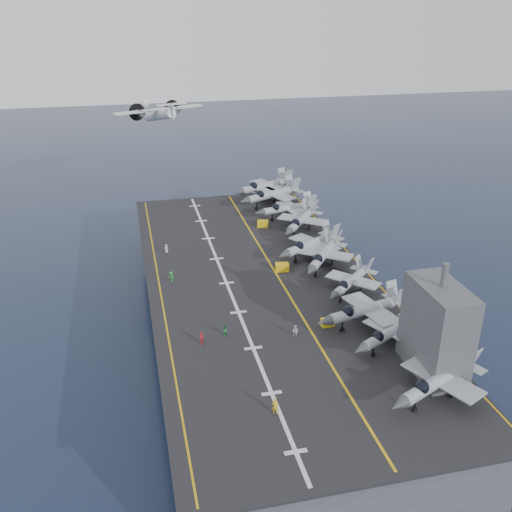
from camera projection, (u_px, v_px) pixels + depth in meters
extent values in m
plane|color=#142135|center=(261.00, 332.00, 100.70)|extent=(500.00, 500.00, 0.00)
cube|color=#56595E|center=(261.00, 307.00, 98.65)|extent=(36.00, 90.00, 10.00)
cube|color=black|center=(261.00, 280.00, 96.51)|extent=(38.00, 92.00, 0.40)
cube|color=gold|center=(278.00, 278.00, 97.04)|extent=(0.35, 90.00, 0.02)
cube|color=silver|center=(227.00, 283.00, 95.17)|extent=(0.50, 90.00, 0.02)
cube|color=gold|center=(160.00, 290.00, 92.89)|extent=(0.25, 90.00, 0.02)
cube|color=gold|center=(363.00, 269.00, 100.25)|extent=(0.25, 90.00, 0.02)
imported|color=#B21919|center=(202.00, 338.00, 78.02)|extent=(1.28, 1.31, 1.84)
imported|color=green|center=(224.00, 330.00, 80.08)|extent=(1.06, 1.15, 1.59)
imported|color=#268C33|center=(171.00, 277.00, 95.31)|extent=(1.30, 1.29, 1.83)
imported|color=silver|center=(166.00, 248.00, 106.35)|extent=(1.21, 1.12, 1.67)
imported|color=yellow|center=(275.00, 406.00, 64.80)|extent=(1.42, 1.15, 2.05)
imported|color=silver|center=(295.00, 331.00, 79.71)|extent=(1.07, 1.26, 1.77)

